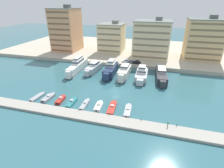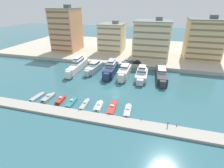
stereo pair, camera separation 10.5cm
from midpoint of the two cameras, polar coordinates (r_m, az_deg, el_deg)
ground_plane at (r=67.47m, az=1.29°, el=-2.44°), size 400.00×400.00×0.00m
quay_promenade at (r=125.28m, az=8.60°, el=10.85°), size 180.00×70.00×1.81m
pier_dock at (r=52.14m, az=-3.92°, el=-11.25°), size 120.00×4.48×0.70m
yacht_white_far_left at (r=88.31m, az=-11.14°, el=5.74°), size 4.52×22.09×8.69m
yacht_silver_left at (r=86.68m, az=-5.94°, el=5.24°), size 5.14×15.62×6.55m
yacht_navy_mid_left at (r=82.81m, az=-0.36°, el=4.85°), size 5.29×18.43×8.50m
yacht_ivory_center_left at (r=79.87m, az=4.10°, el=3.86°), size 4.23×15.31×7.35m
yacht_silver_center at (r=78.83m, az=9.67°, el=3.03°), size 5.39×15.73×7.57m
yacht_charcoal_center_right at (r=81.06m, az=15.86°, el=2.92°), size 5.65×20.60×6.39m
motorboat_grey_far_left at (r=68.39m, az=-23.14°, el=-3.90°), size 2.43×7.17×0.82m
motorboat_grey_left at (r=66.15m, az=-20.04°, el=-4.20°), size 2.40×6.73×1.52m
motorboat_red_mid_left at (r=63.44m, az=-16.39°, el=-4.94°), size 2.28×6.11×1.55m
motorboat_teal_center_left at (r=61.08m, az=-13.02°, el=-5.89°), size 2.15×7.06×1.37m
motorboat_grey_center at (r=58.82m, az=-8.83°, el=-6.68°), size 1.85×7.24×1.43m
motorboat_white_center_right at (r=57.61m, az=-4.36°, el=-7.22°), size 2.46×6.28×1.36m
motorboat_red_mid_right at (r=56.88m, az=0.03°, el=-7.71°), size 2.65×8.44×1.15m
motorboat_grey_right at (r=55.23m, az=5.19°, el=-8.73°), size 2.38×7.58×1.41m
car_white_far_left at (r=94.32m, az=4.66°, el=7.50°), size 4.14×2.00×1.80m
car_grey_left at (r=93.57m, az=6.58°, el=7.27°), size 4.19×2.11×1.80m
car_black_mid_left at (r=93.20m, az=8.26°, el=7.10°), size 4.10×1.93×1.80m
apartment_block_far_left at (r=122.46m, az=-14.64°, el=16.74°), size 15.72×17.41×28.23m
apartment_block_left at (r=116.76m, az=0.03°, el=14.92°), size 15.59×15.17×19.33m
apartment_block_mid_left at (r=106.90m, az=12.91°, el=14.18°), size 20.34×18.11×22.36m
apartment_block_center_left at (r=111.95m, az=27.68°, el=12.81°), size 19.00×15.88×23.57m
pedestrian_near_edge at (r=50.36m, az=17.85°, el=-12.21°), size 0.37×0.60×1.65m
bollard_west at (r=55.84m, az=-10.72°, el=-8.11°), size 0.20×0.20×0.61m
bollard_west_mid at (r=52.74m, az=-1.08°, el=-9.80°), size 0.20×0.20×0.61m
bollard_east_mid at (r=51.30m, az=9.52°, el=-11.33°), size 0.20×0.20×0.61m
bollard_east at (r=51.66m, az=20.45°, el=-12.51°), size 0.20×0.20×0.61m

